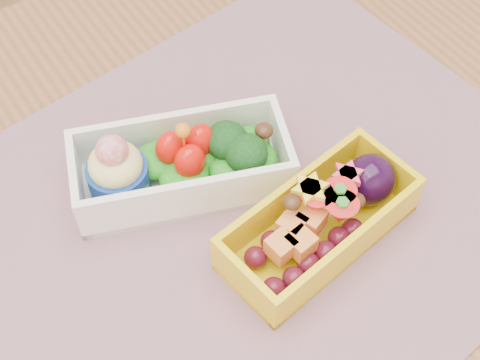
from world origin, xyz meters
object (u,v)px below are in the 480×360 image
table (261,292)px  placemat (236,213)px  bento_white (181,165)px  bento_yellow (323,220)px

table → placemat: size_ratio=2.18×
bento_white → bento_yellow: 0.13m
placemat → bento_yellow: bearing=-51.3°
bento_white → bento_yellow: size_ratio=1.14×
table → bento_white: (-0.03, 0.09, 0.13)m
table → bento_yellow: size_ratio=6.75×
bento_white → bento_yellow: (0.07, -0.11, -0.00)m
placemat → bento_white: bearing=112.3°
table → bento_yellow: (0.04, -0.02, 0.13)m
placemat → bento_white: (-0.02, 0.05, 0.03)m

